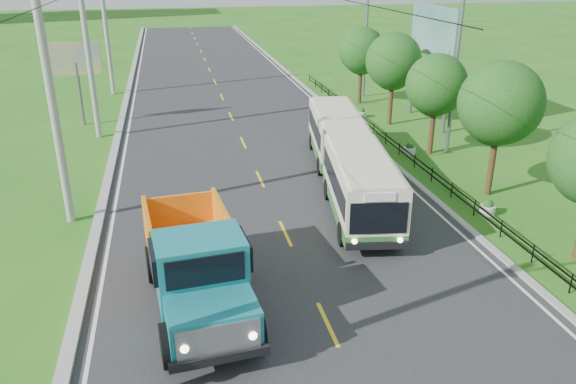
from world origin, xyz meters
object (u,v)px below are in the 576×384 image
object	(u,v)px
tree_third	(499,107)
streetlight_far	(364,31)
tree_back	(362,53)
billboard_right	(433,38)
tree_fourth	(436,88)
pole_mid	(89,50)
tree_fifth	(393,64)
billboard_left	(76,64)
pole_far	(106,27)
bus	(347,155)
dump_truck	(196,261)
planter_mid	(410,149)
planter_near	(487,208)
planter_far	(362,113)
pole_near	(52,97)
streetlight_mid	(454,62)

from	to	relation	value
tree_third	streetlight_far	xyz separation A→B (m)	(0.79, 19.86, 0.92)
tree_back	streetlight_far	xyz separation A→B (m)	(0.79, 1.86, 1.25)
billboard_right	tree_fourth	bearing A→B (deg)	-112.64
pole_mid	tree_fifth	xyz separation A→B (m)	(18.12, -0.86, -1.24)
billboard_left	pole_far	bearing A→B (deg)	82.17
bus	dump_truck	size ratio (longest dim) A/B	1.99
billboard_right	planter_mid	bearing A→B (deg)	-121.66
billboard_right	bus	world-z (taller)	billboard_right
streetlight_far	billboard_left	bearing A→B (deg)	-168.77
planter_mid	billboard_right	xyz separation A→B (m)	(3.70, 6.00, 5.06)
tree_third	tree_fourth	size ratio (longest dim) A/B	1.11
planter_near	bus	size ratio (longest dim) A/B	0.05
tree_fifth	tree_third	bearing A→B (deg)	-90.00
streetlight_far	billboard_right	world-z (taller)	streetlight_far
planter_mid	bus	bearing A→B (deg)	-141.00
pole_mid	planter_far	size ratio (longest dim) A/B	14.93
streetlight_far	planter_far	size ratio (longest dim) A/B	13.54
tree_back	billboard_right	bearing A→B (deg)	-68.30
tree_third	billboard_right	distance (m)	12.18
pole_near	pole_mid	xyz separation A→B (m)	(0.00, 12.00, 0.00)
pole_far	tree_fourth	bearing A→B (deg)	-46.15
pole_near	streetlight_far	xyz separation A→B (m)	(18.90, 19.00, -0.19)
tree_fifth	tree_back	bearing A→B (deg)	90.00
pole_near	pole_mid	distance (m)	12.00
tree_back	planter_near	xyz separation A→B (m)	(-1.26, -20.14, -3.37)
tree_third	billboard_left	bearing A→B (deg)	140.67
streetlight_mid	streetlight_far	xyz separation A→B (m)	(0.00, 14.00, 0.00)
tree_third	tree_fifth	distance (m)	12.00
dump_truck	billboard_right	bearing A→B (deg)	43.55
streetlight_mid	dump_truck	bearing A→B (deg)	-139.07
pole_near	pole_far	size ratio (longest dim) A/B	1.00
tree_back	planter_near	bearing A→B (deg)	-93.57
tree_third	bus	distance (m)	6.84
pole_mid	tree_fifth	world-z (taller)	pole_mid
tree_third	planter_near	bearing A→B (deg)	-120.41
tree_fourth	streetlight_far	distance (m)	13.94
pole_far	billboard_left	world-z (taller)	pole_far
pole_near	bus	bearing A→B (deg)	5.08
tree_back	streetlight_mid	world-z (taller)	streetlight_mid
streetlight_far	billboard_right	size ratio (longest dim) A/B	1.24
pole_far	billboard_left	distance (m)	9.17
pole_near	billboard_right	xyz separation A→B (m)	(20.56, 11.00, 0.25)
tree_back	streetlight_far	world-z (taller)	streetlight_far
pole_far	tree_third	size ratio (longest dim) A/B	1.67
pole_mid	billboard_right	distance (m)	20.59
streetlight_mid	planter_near	world-z (taller)	streetlight_mid
tree_fourth	planter_near	xyz separation A→B (m)	(-1.26, -8.14, -3.30)
tree_third	pole_far	bearing A→B (deg)	126.09
tree_fourth	billboard_right	distance (m)	6.59
planter_far	pole_near	bearing A→B (deg)	-142.37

